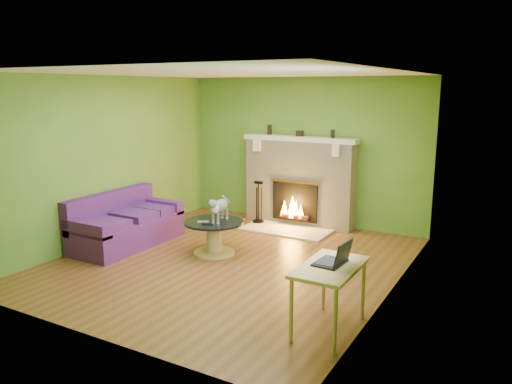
% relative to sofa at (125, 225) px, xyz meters
% --- Properties ---
extents(floor, '(5.00, 5.00, 0.00)m').
position_rel_sofa_xyz_m(floor, '(1.86, 0.12, -0.31)').
color(floor, brown).
rests_on(floor, ground).
extents(ceiling, '(5.00, 5.00, 0.00)m').
position_rel_sofa_xyz_m(ceiling, '(1.86, 0.12, 2.29)').
color(ceiling, white).
rests_on(ceiling, wall_back).
extents(wall_back, '(5.00, 0.00, 5.00)m').
position_rel_sofa_xyz_m(wall_back, '(1.86, 2.62, 0.99)').
color(wall_back, '#497E29').
rests_on(wall_back, floor).
extents(wall_front, '(5.00, 0.00, 5.00)m').
position_rel_sofa_xyz_m(wall_front, '(1.86, -2.38, 0.99)').
color(wall_front, '#497E29').
rests_on(wall_front, floor).
extents(wall_left, '(0.00, 5.00, 5.00)m').
position_rel_sofa_xyz_m(wall_left, '(-0.39, 0.12, 0.99)').
color(wall_left, '#497E29').
rests_on(wall_left, floor).
extents(wall_right, '(0.00, 5.00, 5.00)m').
position_rel_sofa_xyz_m(wall_right, '(4.11, 0.12, 0.99)').
color(wall_right, '#497E29').
rests_on(wall_right, floor).
extents(window_frame, '(0.00, 1.20, 1.20)m').
position_rel_sofa_xyz_m(window_frame, '(4.10, -0.78, 1.24)').
color(window_frame, silver).
rests_on(window_frame, wall_right).
extents(window_pane, '(0.00, 1.06, 1.06)m').
position_rel_sofa_xyz_m(window_pane, '(4.09, -0.78, 1.24)').
color(window_pane, white).
rests_on(window_pane, wall_right).
extents(fireplace, '(2.10, 0.46, 1.58)m').
position_rel_sofa_xyz_m(fireplace, '(1.86, 2.43, 0.46)').
color(fireplace, beige).
rests_on(fireplace, floor).
extents(hearth, '(1.50, 0.75, 0.03)m').
position_rel_sofa_xyz_m(hearth, '(1.86, 1.92, -0.30)').
color(hearth, beige).
rests_on(hearth, floor).
extents(mantel, '(2.10, 0.28, 0.08)m').
position_rel_sofa_xyz_m(mantel, '(1.86, 2.41, 1.23)').
color(mantel, silver).
rests_on(mantel, fireplace).
extents(sofa, '(0.86, 1.80, 0.81)m').
position_rel_sofa_xyz_m(sofa, '(0.00, 0.00, 0.00)').
color(sofa, '#431B66').
rests_on(sofa, floor).
extents(coffee_table, '(0.87, 0.87, 0.49)m').
position_rel_sofa_xyz_m(coffee_table, '(1.46, 0.30, -0.03)').
color(coffee_table, tan).
rests_on(coffee_table, floor).
extents(desk, '(0.54, 0.93, 0.69)m').
position_rel_sofa_xyz_m(desk, '(3.81, -1.10, 0.29)').
color(desk, tan).
rests_on(desk, floor).
extents(cat, '(0.32, 0.64, 0.39)m').
position_rel_sofa_xyz_m(cat, '(1.54, 0.35, 0.37)').
color(cat, slate).
rests_on(cat, coffee_table).
extents(remote_silver, '(0.16, 0.14, 0.02)m').
position_rel_sofa_xyz_m(remote_silver, '(1.36, 0.18, 0.19)').
color(remote_silver, gray).
rests_on(remote_silver, coffee_table).
extents(remote_black, '(0.17, 0.08, 0.02)m').
position_rel_sofa_xyz_m(remote_black, '(1.48, 0.12, 0.19)').
color(remote_black, black).
rests_on(remote_black, coffee_table).
extents(laptop, '(0.33, 0.37, 0.26)m').
position_rel_sofa_xyz_m(laptop, '(3.79, -1.05, 0.50)').
color(laptop, black).
rests_on(laptop, desk).
extents(fire_tools, '(0.20, 0.20, 0.76)m').
position_rel_sofa_xyz_m(fire_tools, '(1.23, 2.07, 0.10)').
color(fire_tools, black).
rests_on(fire_tools, hearth).
extents(mantel_vase_left, '(0.08, 0.08, 0.18)m').
position_rel_sofa_xyz_m(mantel_vase_left, '(1.25, 2.44, 1.36)').
color(mantel_vase_left, black).
rests_on(mantel_vase_left, mantel).
extents(mantel_vase_right, '(0.07, 0.07, 0.14)m').
position_rel_sofa_xyz_m(mantel_vase_right, '(2.46, 2.44, 1.34)').
color(mantel_vase_right, black).
rests_on(mantel_vase_right, mantel).
extents(mantel_box, '(0.12, 0.08, 0.10)m').
position_rel_sofa_xyz_m(mantel_box, '(1.85, 2.44, 1.32)').
color(mantel_box, black).
rests_on(mantel_box, mantel).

